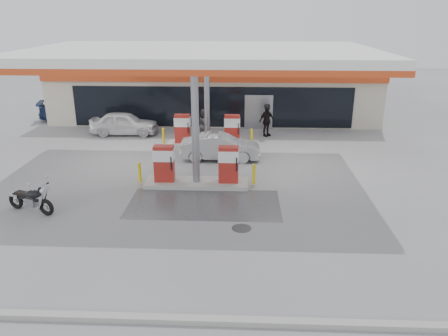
% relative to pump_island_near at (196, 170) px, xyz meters
% --- Properties ---
extents(ground, '(90.00, 90.00, 0.00)m').
position_rel_pump_island_near_xyz_m(ground, '(0.00, -2.00, -0.71)').
color(ground, gray).
rests_on(ground, ground).
extents(wet_patch, '(6.00, 3.00, 0.00)m').
position_rel_pump_island_near_xyz_m(wet_patch, '(0.50, -2.00, -0.71)').
color(wet_patch, '#4C4C4F').
rests_on(wet_patch, ground).
extents(drain_cover, '(0.70, 0.70, 0.01)m').
position_rel_pump_island_near_xyz_m(drain_cover, '(2.00, -4.00, -0.71)').
color(drain_cover, '#38383A').
rests_on(drain_cover, ground).
extents(kerb, '(28.00, 0.25, 0.15)m').
position_rel_pump_island_near_xyz_m(kerb, '(0.00, -9.00, -0.64)').
color(kerb, gray).
rests_on(kerb, ground).
extents(store_building, '(22.00, 8.22, 4.00)m').
position_rel_pump_island_near_xyz_m(store_building, '(0.01, 13.94, 1.30)').
color(store_building, beige).
rests_on(store_building, ground).
extents(canopy, '(16.00, 10.02, 5.51)m').
position_rel_pump_island_near_xyz_m(canopy, '(0.00, 3.00, 4.56)').
color(canopy, silver).
rests_on(canopy, ground).
extents(pump_island_near, '(5.14, 1.30, 1.78)m').
position_rel_pump_island_near_xyz_m(pump_island_near, '(0.00, 0.00, 0.00)').
color(pump_island_near, '#9E9E99').
rests_on(pump_island_near, ground).
extents(pump_island_far, '(5.14, 1.30, 1.78)m').
position_rel_pump_island_near_xyz_m(pump_island_far, '(0.00, 6.00, 0.00)').
color(pump_island_far, '#9E9E99').
rests_on(pump_island_far, ground).
extents(parked_motorcycle, '(2.10, 1.13, 1.12)m').
position_rel_pump_island_near_xyz_m(parked_motorcycle, '(-5.95, -3.01, -0.21)').
color(parked_motorcycle, black).
rests_on(parked_motorcycle, ground).
extents(sedan_white, '(4.15, 1.71, 1.41)m').
position_rel_pump_island_near_xyz_m(sedan_white, '(-5.32, 8.20, -0.01)').
color(sedan_white, silver).
rests_on(sedan_white, ground).
extents(attendant, '(0.87, 1.04, 1.90)m').
position_rel_pump_island_near_xyz_m(attendant, '(-0.20, 7.00, 0.24)').
color(attendant, '#535358').
rests_on(attendant, ground).
extents(hatchback_silver, '(4.06, 1.44, 1.33)m').
position_rel_pump_island_near_xyz_m(hatchback_silver, '(0.87, 3.60, -0.04)').
color(hatchback_silver, '#9A9EA1').
rests_on(hatchback_silver, ground).
extents(parked_car_left, '(5.06, 2.98, 1.37)m').
position_rel_pump_island_near_xyz_m(parked_car_left, '(-9.84, 12.00, -0.02)').
color(parked_car_left, '#17254C').
rests_on(parked_car_left, ground).
extents(parked_car_right, '(4.49, 2.39, 1.20)m').
position_rel_pump_island_near_xyz_m(parked_car_right, '(4.50, 12.00, -0.11)').
color(parked_car_right, '#A4A7AB').
rests_on(parked_car_right, ground).
extents(biker_walking, '(1.15, 1.07, 1.90)m').
position_rel_pump_island_near_xyz_m(biker_walking, '(3.43, 8.20, 0.24)').
color(biker_walking, black).
rests_on(biker_walking, ground).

